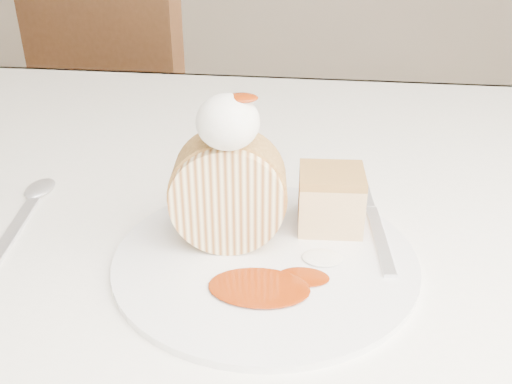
# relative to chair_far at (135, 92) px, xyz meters

# --- Properties ---
(table) EXTENTS (1.40, 0.90, 0.75)m
(table) POSITION_rel_chair_far_xyz_m (0.43, -0.85, 0.09)
(table) COLOR white
(table) RESTS_ON ground
(chair_far) EXTENTS (0.61, 0.61, 1.00)m
(chair_far) POSITION_rel_chair_far_xyz_m (0.00, 0.00, 0.00)
(chair_far) COLOR brown
(chair_far) RESTS_ON ground
(plate) EXTENTS (0.30, 0.30, 0.01)m
(plate) POSITION_rel_chair_far_xyz_m (0.47, -1.00, 0.18)
(plate) COLOR white
(plate) RESTS_ON table
(roulade_slice) EXTENTS (0.11, 0.07, 0.10)m
(roulade_slice) POSITION_rel_chair_far_xyz_m (0.43, -0.97, 0.24)
(roulade_slice) COLOR #FFEEB1
(roulade_slice) RESTS_ON plate
(cake_chunk) EXTENTS (0.07, 0.06, 0.05)m
(cake_chunk) POSITION_rel_chair_far_xyz_m (0.52, -0.94, 0.21)
(cake_chunk) COLOR #BA8F46
(cake_chunk) RESTS_ON plate
(whipped_cream) EXTENTS (0.05, 0.05, 0.05)m
(whipped_cream) POSITION_rel_chair_far_xyz_m (0.43, -0.99, 0.31)
(whipped_cream) COLOR white
(whipped_cream) RESTS_ON roulade_slice
(caramel_drizzle) EXTENTS (0.03, 0.02, 0.01)m
(caramel_drizzle) POSITION_rel_chair_far_xyz_m (0.45, -0.99, 0.34)
(caramel_drizzle) COLOR maroon
(caramel_drizzle) RESTS_ON whipped_cream
(caramel_pool) EXTENTS (0.09, 0.06, 0.00)m
(caramel_pool) POSITION_rel_chair_far_xyz_m (0.47, -1.05, 0.19)
(caramel_pool) COLOR maroon
(caramel_pool) RESTS_ON plate
(fork) EXTENTS (0.04, 0.17, 0.00)m
(fork) POSITION_rel_chair_far_xyz_m (0.57, -0.96, 0.19)
(fork) COLOR silver
(fork) RESTS_ON plate
(spoon) EXTENTS (0.05, 0.18, 0.00)m
(spoon) POSITION_rel_chair_far_xyz_m (0.21, -0.98, 0.18)
(spoon) COLOR silver
(spoon) RESTS_ON table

